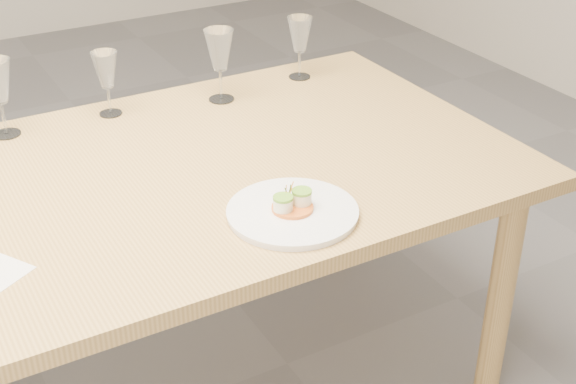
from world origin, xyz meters
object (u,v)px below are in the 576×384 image
dinner_plate (293,211)px  dining_table (32,234)px  wine_glass_3 (300,36)px  wine_glass_2 (219,51)px  wine_glass_1 (106,71)px

dinner_plate → dining_table: bearing=147.5°
wine_glass_3 → wine_glass_2: bearing=-171.9°
wine_glass_1 → wine_glass_3: bearing=-1.9°
wine_glass_3 → dining_table: bearing=-157.5°
dining_table → dinner_plate: 0.60m
wine_glass_2 → wine_glass_1: bearing=169.1°
dining_table → wine_glass_3: wine_glass_3 is taller
dining_table → wine_glass_3: (0.93, 0.38, 0.20)m
wine_glass_3 → dinner_plate: bearing=-121.2°
wine_glass_3 → wine_glass_1: bearing=178.1°
dining_table → wine_glass_2: 0.76m
wine_glass_1 → wine_glass_2: size_ratio=0.86×
wine_glass_2 → dining_table: bearing=-151.9°
wine_glass_1 → wine_glass_2: 0.32m
dining_table → wine_glass_2: bearing=28.1°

